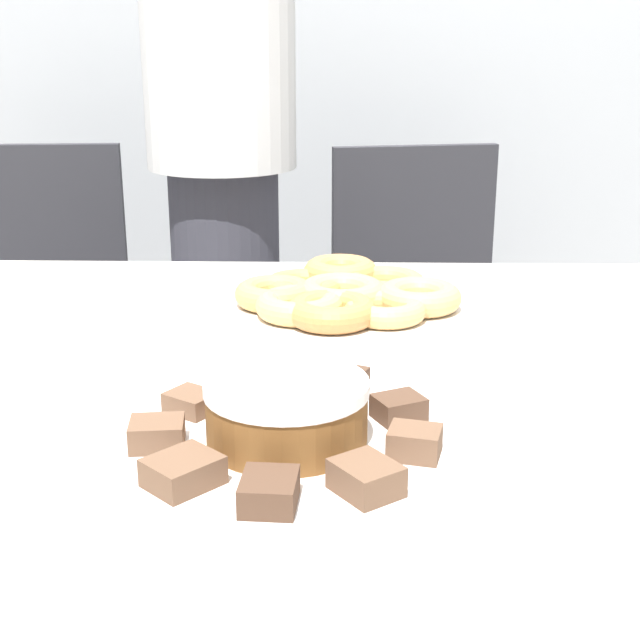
{
  "coord_description": "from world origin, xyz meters",
  "views": [
    {
      "loc": [
        0.08,
        -0.98,
        1.11
      ],
      "look_at": [
        0.06,
        0.02,
        0.79
      ],
      "focal_mm": 50.0,
      "sensor_mm": 36.0,
      "label": 1
    }
  ],
  "objects_px": {
    "frosted_cake": "(287,411)",
    "plate_donuts": "(342,309)",
    "plate_cake": "(287,446)",
    "person_standing": "(222,140)",
    "office_chair_left": "(39,349)",
    "office_chair_right": "(427,352)"
  },
  "relations": [
    {
      "from": "plate_cake",
      "to": "plate_donuts",
      "type": "height_order",
      "value": "same"
    },
    {
      "from": "office_chair_right",
      "to": "plate_cake",
      "type": "height_order",
      "value": "office_chair_right"
    },
    {
      "from": "frosted_cake",
      "to": "plate_cake",
      "type": "bearing_deg",
      "value": -75.96
    },
    {
      "from": "plate_cake",
      "to": "person_standing",
      "type": "bearing_deg",
      "value": 100.33
    },
    {
      "from": "office_chair_left",
      "to": "office_chair_right",
      "type": "xyz_separation_m",
      "value": [
        0.92,
        -0.0,
        0.0
      ]
    },
    {
      "from": "person_standing",
      "to": "frosted_cake",
      "type": "bearing_deg",
      "value": -79.67
    },
    {
      "from": "office_chair_left",
      "to": "plate_cake",
      "type": "height_order",
      "value": "office_chair_left"
    },
    {
      "from": "person_standing",
      "to": "office_chair_left",
      "type": "height_order",
      "value": "person_standing"
    },
    {
      "from": "plate_donuts",
      "to": "office_chair_left",
      "type": "bearing_deg",
      "value": 133.84
    },
    {
      "from": "plate_cake",
      "to": "frosted_cake",
      "type": "xyz_separation_m",
      "value": [
        -0.0,
        0.0,
        0.04
      ]
    },
    {
      "from": "office_chair_right",
      "to": "plate_donuts",
      "type": "bearing_deg",
      "value": -116.62
    },
    {
      "from": "plate_cake",
      "to": "plate_donuts",
      "type": "distance_m",
      "value": 0.45
    },
    {
      "from": "office_chair_left",
      "to": "plate_cake",
      "type": "relative_size",
      "value": 2.57
    },
    {
      "from": "office_chair_left",
      "to": "frosted_cake",
      "type": "distance_m",
      "value": 1.41
    },
    {
      "from": "office_chair_left",
      "to": "frosted_cake",
      "type": "height_order",
      "value": "office_chair_left"
    },
    {
      "from": "person_standing",
      "to": "plate_cake",
      "type": "height_order",
      "value": "person_standing"
    },
    {
      "from": "person_standing",
      "to": "frosted_cake",
      "type": "relative_size",
      "value": 10.85
    },
    {
      "from": "office_chair_right",
      "to": "frosted_cake",
      "type": "distance_m",
      "value": 1.27
    },
    {
      "from": "plate_cake",
      "to": "frosted_cake",
      "type": "relative_size",
      "value": 2.15
    },
    {
      "from": "person_standing",
      "to": "frosted_cake",
      "type": "distance_m",
      "value": 1.1
    },
    {
      "from": "frosted_cake",
      "to": "plate_donuts",
      "type": "bearing_deg",
      "value": 83.3
    },
    {
      "from": "office_chair_right",
      "to": "frosted_cake",
      "type": "bearing_deg",
      "value": -113.49
    }
  ]
}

